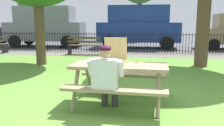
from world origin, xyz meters
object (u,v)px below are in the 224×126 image
at_px(picnic_table_foreground, 119,73).
at_px(pizza_slice_on_table, 142,64).
at_px(adult_at_table, 106,76).
at_px(far_tree_left, 34,1).
at_px(park_bench_center, 85,46).
at_px(parked_car_center, 139,26).
at_px(pizza_box_open, 114,59).
at_px(parked_car_left, 46,26).

xyz_separation_m(picnic_table_foreground, pizza_slice_on_table, (0.42, 0.08, 0.18)).
bearing_deg(adult_at_table, picnic_table_foreground, 70.79).
distance_m(pizza_slice_on_table, adult_at_table, 0.83).
distance_m(picnic_table_foreground, far_tree_left, 18.54).
xyz_separation_m(picnic_table_foreground, adult_at_table, (-0.17, -0.49, 0.06)).
bearing_deg(park_bench_center, picnic_table_foreground, -70.12).
bearing_deg(pizza_slice_on_table, parked_car_center, 92.06).
distance_m(adult_at_table, park_bench_center, 7.39).
xyz_separation_m(pizza_box_open, parked_car_center, (0.17, 9.74, 0.44)).
distance_m(picnic_table_foreground, pizza_slice_on_table, 0.46).
xyz_separation_m(park_bench_center, parked_car_left, (-3.30, 3.23, 0.89)).
distance_m(pizza_slice_on_table, parked_car_left, 11.47).
relative_size(parked_car_left, far_tree_left, 1.04).
relative_size(adult_at_table, far_tree_left, 0.26).
bearing_deg(far_tree_left, pizza_box_open, -59.84).
relative_size(picnic_table_foreground, parked_car_left, 0.39).
height_order(pizza_slice_on_table, adult_at_table, adult_at_table).
distance_m(parked_car_left, far_tree_left, 7.31).
xyz_separation_m(picnic_table_foreground, pizza_box_open, (-0.11, 0.05, 0.27)).
height_order(picnic_table_foreground, far_tree_left, far_tree_left).
distance_m(picnic_table_foreground, park_bench_center, 6.98).
relative_size(pizza_box_open, parked_car_center, 0.11).
height_order(picnic_table_foreground, parked_car_center, parked_car_center).
bearing_deg(far_tree_left, parked_car_left, -59.17).
bearing_deg(parked_car_left, pizza_box_open, -60.26).
relative_size(parked_car_center, far_tree_left, 1.03).
bearing_deg(park_bench_center, far_tree_left, 126.68).
relative_size(pizza_slice_on_table, park_bench_center, 0.17).
bearing_deg(picnic_table_foreground, park_bench_center, 109.88).
bearing_deg(far_tree_left, park_bench_center, -53.32).
relative_size(pizza_slice_on_table, parked_car_center, 0.06).
bearing_deg(pizza_box_open, picnic_table_foreground, -24.09).
xyz_separation_m(pizza_slice_on_table, parked_car_center, (-0.35, 9.71, 0.53)).
relative_size(picnic_table_foreground, parked_car_center, 0.40).
relative_size(park_bench_center, parked_car_center, 0.34).
distance_m(pizza_slice_on_table, park_bench_center, 7.06).
bearing_deg(park_bench_center, pizza_box_open, -70.81).
bearing_deg(parked_car_center, picnic_table_foreground, -90.40).
relative_size(park_bench_center, far_tree_left, 0.35).
xyz_separation_m(parked_car_center, far_tree_left, (-9.34, 6.04, 1.98)).
height_order(picnic_table_foreground, adult_at_table, adult_at_table).
bearing_deg(parked_car_left, picnic_table_foreground, -59.91).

